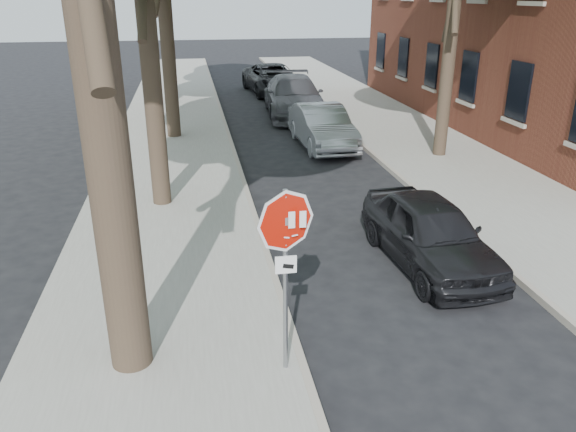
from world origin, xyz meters
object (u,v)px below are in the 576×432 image
(stop_sign, at_px, (286,248))
(car_c, at_px, (294,97))
(car_b, at_px, (322,127))
(car_d, at_px, (274,79))
(car_a, at_px, (430,233))

(stop_sign, xyz_separation_m, car_c, (3.30, 17.29, -1.12))
(car_b, distance_m, car_d, 11.12)
(stop_sign, relative_size, car_b, 0.61)
(car_a, height_order, car_c, car_c)
(stop_sign, bearing_deg, car_d, 81.88)
(car_c, xyz_separation_m, car_d, (0.00, 5.83, -0.08))
(stop_sign, relative_size, car_d, 0.49)
(car_b, bearing_deg, car_d, 87.86)
(stop_sign, xyz_separation_m, car_d, (3.30, 23.12, -1.20))
(car_d, bearing_deg, car_a, -95.20)
(car_d, bearing_deg, stop_sign, -103.32)
(car_c, height_order, car_d, car_c)
(car_a, distance_m, car_b, 9.08)
(stop_sign, bearing_deg, car_a, 41.45)
(stop_sign, distance_m, car_c, 17.63)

